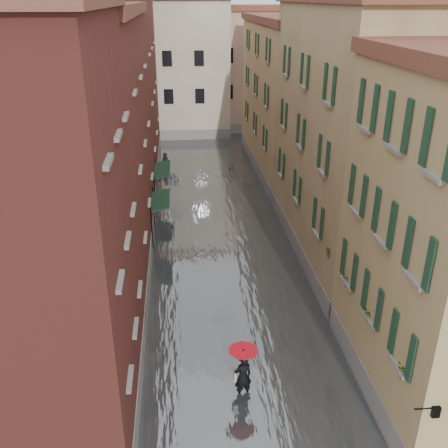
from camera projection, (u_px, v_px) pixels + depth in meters
name	position (u px, v px, depth m)	size (l,w,h in m)	color
ground	(245.00, 362.00, 19.84)	(120.00, 120.00, 0.00)	#515254
floodwater	(218.00, 225.00, 31.57)	(10.00, 60.00, 0.20)	#505558
building_left_near	(23.00, 247.00, 14.72)	(6.00, 8.00, 13.00)	maroon
building_left_mid	(84.00, 151.00, 24.79)	(6.00, 14.00, 12.50)	maroon
building_left_far	(114.00, 87.00, 38.07)	(6.00, 16.00, 14.00)	maroon
building_right_mid	(358.00, 139.00, 25.90)	(6.00, 14.00, 13.00)	tan
building_right_far	(293.00, 100.00, 39.80)	(6.00, 16.00, 11.50)	#A18A53
building_end_cream	(168.00, 69.00, 51.30)	(12.00, 9.00, 13.00)	beige
building_end_pink	(252.00, 70.00, 54.10)	(10.00, 9.00, 12.00)	tan
awning_near	(160.00, 201.00, 28.84)	(1.09, 3.10, 2.80)	black
awning_far	(162.00, 170.00, 33.96)	(1.09, 3.39, 2.80)	black
wall_lantern	(434.00, 410.00, 13.53)	(0.71, 0.22, 0.35)	black
window_planters	(362.00, 291.00, 18.09)	(0.59, 8.41, 0.84)	#A04E34
pedestrian_main	(243.00, 368.00, 17.61)	(1.05, 1.05, 2.06)	black
pedestrian_far	(166.00, 162.00, 41.20)	(0.77, 0.60, 1.58)	black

